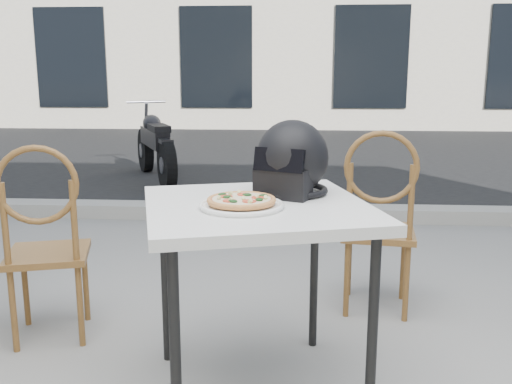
# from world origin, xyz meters

# --- Properties ---
(street_asphalt) EXTENTS (30.00, 8.00, 0.00)m
(street_asphalt) POSITION_xyz_m (0.00, 7.00, 0.00)
(street_asphalt) COLOR black
(street_asphalt) RESTS_ON ground
(curb) EXTENTS (30.00, 0.25, 0.12)m
(curb) POSITION_xyz_m (0.00, 3.00, 0.06)
(curb) COLOR #97968E
(curb) RESTS_ON ground
(cafe_table_main) EXTENTS (1.02, 1.02, 0.79)m
(cafe_table_main) POSITION_xyz_m (-0.08, 0.20, 0.72)
(cafe_table_main) COLOR silver
(cafe_table_main) RESTS_ON ground
(plate) EXTENTS (0.39, 0.39, 0.02)m
(plate) POSITION_xyz_m (-0.13, 0.11, 0.80)
(plate) COLOR white
(plate) RESTS_ON cafe_table_main
(pizza) EXTENTS (0.26, 0.26, 0.03)m
(pizza) POSITION_xyz_m (-0.13, 0.11, 0.82)
(pizza) COLOR #CE8A4B
(pizza) RESTS_ON plate
(helmet) EXTENTS (0.39, 0.39, 0.30)m
(helmet) POSITION_xyz_m (0.05, 0.37, 0.92)
(helmet) COLOR black
(helmet) RESTS_ON cafe_table_main
(cafe_chair_main) EXTENTS (0.43, 0.43, 0.99)m
(cafe_chair_main) POSITION_xyz_m (0.50, 1.02, 0.55)
(cafe_chair_main) COLOR brown
(cafe_chair_main) RESTS_ON ground
(cafe_chair_side) EXTENTS (0.45, 0.45, 0.96)m
(cafe_chair_side) POSITION_xyz_m (-1.10, 0.57, 0.54)
(cafe_chair_side) COLOR brown
(cafe_chair_side) RESTS_ON ground
(motorcycle) EXTENTS (0.88, 1.74, 0.93)m
(motorcycle) POSITION_xyz_m (-1.61, 4.77, 0.41)
(motorcycle) COLOR black
(motorcycle) RESTS_ON street_asphalt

